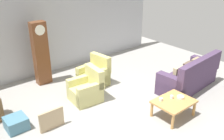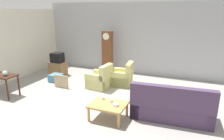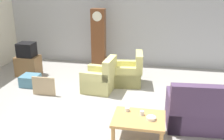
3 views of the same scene
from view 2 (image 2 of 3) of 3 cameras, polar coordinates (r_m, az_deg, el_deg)
The scene contains 16 objects.
ground_plane at distance 6.84m, azimuth -4.54°, elevation -8.47°, with size 10.40×10.40×0.00m, color #999691.
garage_door_wall at distance 9.63m, azimuth 5.11°, elevation 8.71°, with size 8.40×0.16×3.20m, color #ADAFB5.
pegboard_wall_left at distance 9.33m, azimuth -27.33°, elevation 5.73°, with size 0.12×6.40×2.88m, color silver.
couch_floral at distance 5.84m, azimuth 16.00°, elevation -9.75°, with size 2.16×1.03×1.04m.
armchair_olive_near at distance 7.83m, azimuth -3.36°, elevation -2.78°, with size 0.85×0.82×0.92m.
armchair_olive_far at distance 8.09m, azimuth 2.95°, elevation -2.12°, with size 0.88×0.85×0.92m.
coffee_table_wood at distance 5.63m, azimuth -1.06°, elevation -9.88°, with size 0.96×0.76×0.44m.
grandfather_clock at distance 9.36m, azimuth -1.28°, elevation 4.74°, with size 0.44×0.30×1.96m.
tv_stand_cabinet at distance 9.64m, azimuth -14.63°, elevation 0.38°, with size 0.68×0.52×0.61m, color brown.
tv_crt at distance 9.52m, azimuth -14.84°, elevation 3.36°, with size 0.48×0.44×0.42m, color black.
framed_picture_leaning at distance 8.07m, azimuth -13.80°, elevation -3.11°, with size 0.60×0.05×0.49m, color tan.
storage_box_blue at distance 8.86m, azimuth -15.20°, elevation -2.09°, with size 0.47×0.47×0.30m, color teal.
glass_dome_cloche at distance 7.71m, azimuth -27.40°, elevation -0.79°, with size 0.17×0.17×0.17m, color silver.
cup_white_porcelain at distance 5.86m, azimuth -2.48°, elevation -7.75°, with size 0.09×0.09×0.07m, color white.
cup_blue_rimmed at distance 5.67m, azimuth -0.17°, elevation -8.55°, with size 0.07×0.07×0.08m, color silver.
bowl_white_stacked at distance 5.50m, azimuth 1.02°, elevation -9.51°, with size 0.17×0.17×0.06m, color white.
Camera 2 is at (2.87, -5.51, 2.85)m, focal length 33.20 mm.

